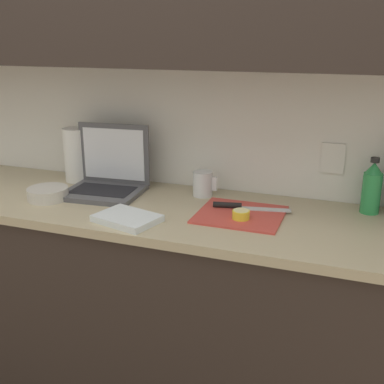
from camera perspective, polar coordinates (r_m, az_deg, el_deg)
wall_back at (r=2.02m, az=-2.76°, el=18.68°), size 5.20×0.38×2.60m
counter_unit at (r=2.12m, az=-5.28°, el=-12.64°), size 2.24×0.60×0.89m
laptop at (r=2.10m, az=-9.97°, el=1.83°), size 0.34×0.29×0.28m
cutting_board at (r=1.81m, az=5.74°, el=-2.67°), size 0.32×0.29×0.01m
knife at (r=1.86m, az=5.47°, el=-1.69°), size 0.30×0.09×0.02m
lemon_half_cut at (r=1.75m, az=5.82°, el=-2.66°), size 0.06×0.06×0.03m
bottle_green_soda at (r=1.93m, az=20.53°, el=0.44°), size 0.07×0.07×0.22m
measuring_cup at (r=2.01m, az=1.31°, el=0.99°), size 0.10×0.08×0.10m
bowl_white at (r=2.06m, az=-16.71°, el=-0.17°), size 0.17×0.17×0.05m
paper_towel_roll at (r=2.27m, az=-13.47°, el=4.31°), size 0.12×0.12×0.25m
dish_towel at (r=1.76m, az=-7.77°, el=-3.10°), size 0.25×0.21×0.02m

